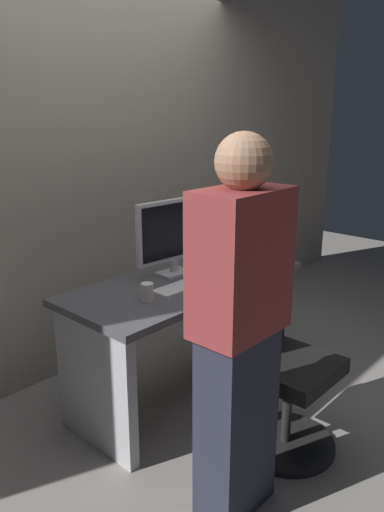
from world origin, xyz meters
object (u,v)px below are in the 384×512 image
(person_at_desk, at_px, (239,333))
(monitor, at_px, (174,233))
(book_stack, at_px, (230,245))
(desk, at_px, (186,315))
(cell_phone, at_px, (254,267))
(office_chair, at_px, (280,369))
(mouse, at_px, (220,269))
(keyboard, at_px, (187,285))
(cup_near_keyboard, at_px, (147,292))

(person_at_desk, bearing_deg, monitor, 58.62)
(book_stack, bearing_deg, person_at_desk, -140.38)
(desk, relative_size, cell_phone, 10.32)
(desk, height_order, monitor, monitor)
(book_stack, xyz_separation_m, cell_phone, (-0.06, -0.24, -0.09))
(person_at_desk, height_order, book_stack, person_at_desk)
(office_chair, distance_m, monitor, 0.98)
(desk, height_order, mouse, mouse)
(keyboard, bearing_deg, mouse, 6.49)
(monitor, distance_m, cell_phone, 0.57)
(office_chair, bearing_deg, cell_phone, 47.59)
(mouse, height_order, book_stack, book_stack)
(desk, bearing_deg, book_stack, 7.61)
(office_chair, height_order, cell_phone, office_chair)
(desk, height_order, office_chair, office_chair)
(desk, xyz_separation_m, person_at_desk, (-0.53, -0.79, 0.32))
(office_chair, xyz_separation_m, keyboard, (-0.07, 0.58, 0.34))
(desk, relative_size, person_at_desk, 0.91)
(person_at_desk, relative_size, book_stack, 7.28)
(monitor, distance_m, keyboard, 0.34)
(office_chair, bearing_deg, book_stack, 54.95)
(keyboard, bearing_deg, desk, 47.78)
(keyboard, bearing_deg, office_chair, -81.34)
(desk, distance_m, mouse, 0.35)
(cup_near_keyboard, bearing_deg, book_stack, 9.95)
(monitor, height_order, keyboard, monitor)
(person_at_desk, distance_m, cell_phone, 1.15)
(mouse, distance_m, cell_phone, 0.24)
(office_chair, bearing_deg, person_at_desk, -167.97)
(cup_near_keyboard, bearing_deg, cell_phone, -5.47)
(monitor, xyz_separation_m, cup_near_keyboard, (-0.41, -0.20, -0.21))
(desk, bearing_deg, cell_phone, -20.76)
(mouse, distance_m, book_stack, 0.31)
(monitor, height_order, cup_near_keyboard, monitor)
(cup_near_keyboard, relative_size, book_stack, 0.43)
(monitor, bearing_deg, keyboard, -118.54)
(desk, relative_size, mouse, 14.85)
(office_chair, relative_size, cell_phone, 6.53)
(office_chair, height_order, monitor, monitor)
(keyboard, bearing_deg, person_at_desk, -120.89)
(desk, bearing_deg, office_chair, -91.59)
(office_chair, height_order, person_at_desk, person_at_desk)
(monitor, bearing_deg, desk, -100.61)
(desk, height_order, cell_phone, cell_phone)
(mouse, relative_size, cell_phone, 0.69)
(desk, bearing_deg, cup_near_keyboard, -167.06)
(person_at_desk, distance_m, monitor, 1.07)
(keyboard, relative_size, cup_near_keyboard, 4.48)
(book_stack, height_order, cell_phone, book_stack)
(keyboard, relative_size, book_stack, 1.91)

